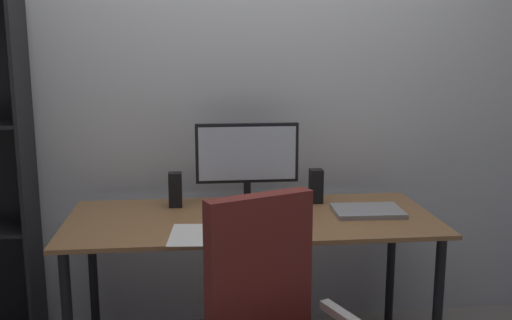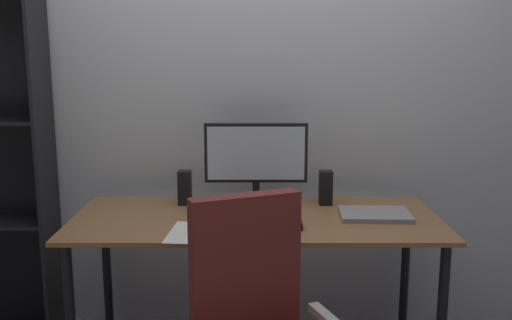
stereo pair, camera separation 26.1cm
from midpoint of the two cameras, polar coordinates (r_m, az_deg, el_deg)
name	(u,v)px [view 1 (the left image)]	position (r m, az deg, el deg)	size (l,w,h in m)	color
back_wall	(242,87)	(3.13, -3.83, 7.13)	(6.40, 0.10, 2.60)	silver
desk	(252,233)	(2.72, -3.18, -7.19)	(1.69, 0.73, 0.74)	olive
monitor	(246,158)	(2.86, -3.57, 0.14)	(0.51, 0.20, 0.41)	black
keyboard	(246,228)	(2.52, -4.00, -6.66)	(0.29, 0.11, 0.02)	black
mouse	(294,223)	(2.55, 0.86, -6.23)	(0.06, 0.10, 0.03)	black
coffee_mug	(275,206)	(2.69, -0.95, -4.55)	(0.10, 0.08, 0.10)	black
laptop	(368,211)	(2.78, 8.25, -4.99)	(0.32, 0.23, 0.02)	#99999E
speaker_left	(175,190)	(2.89, -10.49, -2.91)	(0.06, 0.07, 0.17)	black
speaker_right	(316,186)	(2.92, 3.36, -2.60)	(0.06, 0.07, 0.17)	black
paper_sheet	(195,235)	(2.47, -9.02, -7.29)	(0.21, 0.30, 0.00)	white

